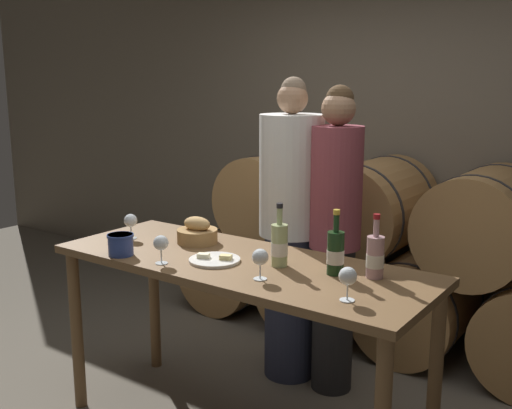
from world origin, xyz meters
TOP-DOWN VIEW (x-y plane):
  - stone_wall_back at (0.00, 2.04)m, footprint 10.00×0.12m
  - barrel_stack at (0.00, 1.51)m, footprint 2.92×0.83m
  - tasting_table at (0.00, 0.00)m, footprint 1.90×0.71m
  - person_left at (-0.15, 0.70)m, footprint 0.37×0.37m
  - person_right at (0.15, 0.70)m, footprint 0.29×0.29m
  - wine_bottle_red at (0.48, 0.08)m, footprint 0.08×0.08m
  - wine_bottle_white at (0.21, 0.04)m, footprint 0.08×0.08m
  - wine_bottle_rose at (0.64, 0.14)m, footprint 0.08×0.08m
  - blue_crock at (-0.53, -0.27)m, footprint 0.13×0.13m
  - bread_basket at (-0.37, 0.12)m, footprint 0.22×0.22m
  - cheese_plate at (-0.08, -0.09)m, footprint 0.25×0.25m
  - wine_glass_far_left at (-0.72, -0.03)m, footprint 0.07×0.07m
  - wine_glass_left at (-0.26, -0.26)m, footprint 0.07×0.07m
  - wine_glass_center at (0.25, -0.17)m, footprint 0.07×0.07m
  - wine_glass_right at (0.67, -0.18)m, footprint 0.07×0.07m

SIDE VIEW (x-z plane):
  - barrel_stack at x=0.00m, z-range -0.05..1.22m
  - tasting_table at x=0.00m, z-range 0.35..1.28m
  - person_left at x=-0.15m, z-range 0.01..1.81m
  - person_right at x=0.15m, z-range 0.04..1.80m
  - cheese_plate at x=-0.08m, z-range 0.92..0.96m
  - bread_basket at x=-0.37m, z-range 0.92..1.06m
  - blue_crock at x=-0.53m, z-range 0.94..1.04m
  - wine_bottle_rose at x=0.64m, z-range 0.89..1.17m
  - wine_glass_far_left at x=-0.72m, z-range 0.96..1.10m
  - wine_glass_left at x=-0.26m, z-range 0.96..1.10m
  - wine_glass_center at x=0.25m, z-range 0.96..1.10m
  - wine_glass_right at x=0.67m, z-range 0.96..1.10m
  - wine_bottle_red at x=0.48m, z-range 0.88..1.18m
  - wine_bottle_white at x=0.21m, z-range 0.88..1.18m
  - stone_wall_back at x=0.00m, z-range 0.00..3.20m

